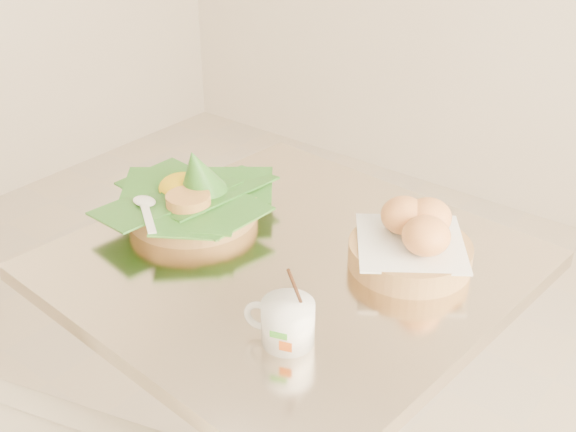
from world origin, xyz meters
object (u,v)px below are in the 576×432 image
Objects in this scene: bread_basket at (413,242)px; coffee_mug at (286,321)px; cafe_table at (290,358)px; rice_basket at (192,197)px.

coffee_mug is at bearing -97.63° from bread_basket.
bread_basket reaches higher than cafe_table.
cafe_table is 0.35m from rice_basket.
rice_basket reaches higher than bread_basket.
coffee_mug reaches higher than cafe_table.
cafe_table is 5.64× the size of coffee_mug.
cafe_table is 0.33m from bread_basket.
bread_basket is 1.84× the size of coffee_mug.
coffee_mug is at bearing -26.05° from rice_basket.
rice_basket is 0.42m from bread_basket.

